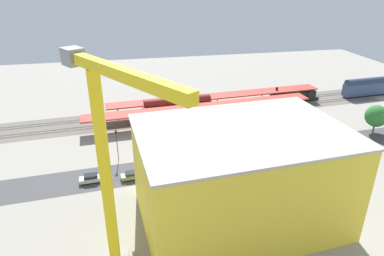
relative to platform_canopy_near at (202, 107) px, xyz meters
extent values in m
plane|color=gray|center=(-0.11, 16.52, -4.21)|extent=(191.80, 191.80, 0.00)
cube|color=#665E54|center=(-0.11, -6.75, -4.21)|extent=(120.53, 21.96, 0.01)
cube|color=#424244|center=(-0.11, 22.16, -4.21)|extent=(120.21, 17.67, 0.01)
cube|color=#9E9EA8|center=(-0.11, -10.12, -4.03)|extent=(119.57, 8.82, 0.12)
cube|color=#9E9EA8|center=(-0.11, -8.68, -4.03)|extent=(119.57, 8.82, 0.12)
cube|color=#9E9EA8|center=(-0.11, -4.82, -4.03)|extent=(119.57, 8.82, 0.12)
cube|color=#9E9EA8|center=(-0.11, -3.38, -4.03)|extent=(119.57, 8.82, 0.12)
cube|color=#B73328|center=(0.00, 0.00, 0.03)|extent=(63.72, 9.87, 0.37)
cylinder|color=slate|center=(-28.50, -2.07, -2.18)|extent=(0.30, 0.30, 4.06)
cylinder|color=slate|center=(-14.25, -1.04, -2.18)|extent=(0.30, 0.30, 4.06)
cylinder|color=slate|center=(0.00, 0.00, -2.18)|extent=(0.30, 0.30, 4.06)
cylinder|color=slate|center=(14.25, 1.04, -2.18)|extent=(0.30, 0.30, 4.06)
cylinder|color=slate|center=(28.50, 2.07, -2.18)|extent=(0.30, 0.30, 4.06)
cube|color=#B73328|center=(-6.77, -7.94, -0.06)|extent=(65.41, 9.85, 0.35)
cylinder|color=slate|center=(-36.03, -10.07, -2.22)|extent=(0.30, 0.30, 3.98)
cylinder|color=slate|center=(-21.40, -9.01, -2.22)|extent=(0.30, 0.30, 3.98)
cylinder|color=slate|center=(-6.77, -7.94, -2.22)|extent=(0.30, 0.30, 3.98)
cylinder|color=slate|center=(7.87, -6.88, -2.22)|extent=(0.30, 0.30, 3.98)
cylinder|color=slate|center=(22.50, -5.81, -2.22)|extent=(0.30, 0.30, 3.98)
cube|color=black|center=(-32.72, -9.40, -3.71)|extent=(16.46, 3.74, 1.00)
cylinder|color=black|center=(-31.25, -9.30, -1.78)|extent=(13.54, 3.81, 2.85)
cube|color=black|center=(-37.92, -9.78, -2.54)|extent=(3.16, 3.26, 3.35)
cylinder|color=black|center=(-26.08, -8.92, 0.34)|extent=(0.70, 0.70, 1.40)
cube|color=black|center=(-58.20, -9.40, -3.91)|extent=(14.90, 3.43, 0.60)
cube|color=#384C72|center=(-58.20, -9.40, -1.68)|extent=(16.58, 4.14, 3.85)
cylinder|color=#273550|center=(-58.20, -9.40, 0.49)|extent=(15.93, 4.10, 2.96)
cube|color=black|center=(5.91, -4.10, -3.91)|extent=(17.73, 3.69, 0.60)
cube|color=maroon|center=(5.91, -4.10, -1.75)|extent=(19.73, 4.44, 3.72)
cylinder|color=maroon|center=(5.91, -4.10, 0.36)|extent=(18.95, 4.38, 3.02)
cube|color=black|center=(-12.34, 25.65, -4.06)|extent=(4.11, 2.22, 0.30)
cube|color=black|center=(-12.34, 25.65, -3.55)|extent=(4.86, 2.39, 0.73)
cube|color=#1E2328|center=(-12.34, 25.65, -2.87)|extent=(2.79, 1.92, 0.62)
cube|color=black|center=(-4.36, 25.30, -4.06)|extent=(3.64, 2.09, 0.30)
cube|color=silver|center=(-4.36, 25.30, -3.50)|extent=(4.31, 2.22, 0.82)
cube|color=#1E2328|center=(-4.36, 25.30, -2.80)|extent=(2.47, 1.84, 0.58)
cube|color=black|center=(3.78, 25.67, -4.06)|extent=(4.07, 2.10, 0.30)
cube|color=silver|center=(3.78, 25.67, -3.47)|extent=(4.83, 2.24, 0.88)
cube|color=#1E2328|center=(3.78, 25.67, -2.77)|extent=(2.75, 1.85, 0.52)
cube|color=black|center=(11.62, 26.02, -4.06)|extent=(3.88, 1.92, 0.30)
cube|color=gray|center=(11.62, 26.02, -3.47)|extent=(4.61, 2.03, 0.88)
cube|color=#1E2328|center=(11.62, 26.02, -2.75)|extent=(2.61, 1.72, 0.56)
cube|color=black|center=(20.38, 25.69, -4.06)|extent=(3.72, 2.16, 0.30)
cube|color=gray|center=(20.38, 25.69, -3.55)|extent=(4.39, 2.31, 0.72)
cube|color=#1E2328|center=(20.38, 25.69, -2.92)|extent=(2.53, 1.88, 0.54)
cube|color=black|center=(28.22, 25.21, -4.06)|extent=(3.88, 2.00, 0.30)
cube|color=silver|center=(28.22, 25.21, -3.55)|extent=(4.61, 2.12, 0.72)
cube|color=#1E2328|center=(28.22, 25.21, -2.86)|extent=(2.62, 1.78, 0.65)
cube|color=yellow|center=(3.58, 41.37, 3.72)|extent=(32.59, 23.52, 15.85)
cube|color=#ADA89E|center=(3.58, 41.37, 11.84)|extent=(33.23, 24.16, 0.40)
cube|color=yellow|center=(23.66, 47.70, 9.90)|extent=(1.40, 1.40, 28.21)
cube|color=yellow|center=(20.34, 53.17, 24.61)|extent=(10.77, 16.69, 1.20)
cube|color=gray|center=(25.99, 43.85, 24.61)|extent=(2.95, 3.09, 2.00)
cube|color=black|center=(-0.22, 24.68, -3.96)|extent=(9.37, 2.74, 0.50)
cube|color=white|center=(-1.40, 24.60, -2.33)|extent=(7.02, 2.82, 2.76)
cube|color=#334C8C|center=(3.21, 24.90, -2.41)|extent=(2.53, 2.53, 2.60)
cube|color=black|center=(-9.88, 24.72, -3.96)|extent=(9.51, 2.36, 0.50)
cube|color=silver|center=(-11.05, 24.74, -2.13)|extent=(7.18, 2.55, 3.16)
cube|color=#334C8C|center=(-6.32, 24.64, -2.52)|extent=(2.40, 2.45, 2.38)
cylinder|color=brown|center=(3.49, 16.33, -2.65)|extent=(0.40, 0.40, 3.11)
sphere|color=#28662D|center=(3.49, 16.33, 1.06)|extent=(6.15, 6.15, 6.15)
cylinder|color=brown|center=(-20.26, 16.33, -2.47)|extent=(0.59, 0.59, 3.49)
sphere|color=#2D7233|center=(-20.26, 16.33, 1.38)|extent=(6.00, 6.00, 6.00)
cylinder|color=brown|center=(-41.46, 16.48, -2.88)|extent=(0.42, 0.42, 2.65)
sphere|color=#2D7233|center=(-41.46, 16.48, 0.39)|extent=(5.56, 5.56, 5.56)
cylinder|color=#333333|center=(22.85, 17.54, -0.99)|extent=(0.16, 0.16, 6.43)
cube|color=black|center=(22.85, 17.54, 2.67)|extent=(0.36, 0.36, 0.90)
sphere|color=green|center=(23.07, 17.54, 2.97)|extent=(0.20, 0.20, 0.20)
camera|label=1|loc=(20.72, 85.43, 33.48)|focal=32.24mm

